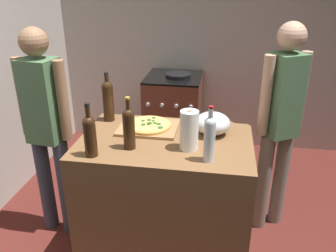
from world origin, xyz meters
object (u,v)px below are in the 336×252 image
wine_bottle_clear (129,127)px  stove (173,116)px  person_in_stripes (46,124)px  wine_bottle_amber (210,137)px  mixing_bowl (212,123)px  paper_towel_roll (189,130)px  person_in_red (280,119)px  pizza (148,125)px  wine_bottle_green (108,99)px  wine_bottle_dark (90,134)px

wine_bottle_clear → stove: wine_bottle_clear is taller
person_in_stripes → wine_bottle_amber: bearing=-16.8°
mixing_bowl → person_in_stripes: person_in_stripes is taller
mixing_bowl → paper_towel_roll: (-0.13, -0.24, 0.05)m
paper_towel_roll → wine_bottle_amber: bearing=-45.5°
wine_bottle_clear → person_in_red: size_ratio=0.20×
paper_towel_roll → pizza: bearing=141.0°
mixing_bowl → stove: (-0.47, 1.42, -0.54)m
person_in_red → paper_towel_roll: bearing=-137.7°
wine_bottle_amber → wine_bottle_clear: wine_bottle_amber is taller
mixing_bowl → stove: mixing_bowl is taller
wine_bottle_green → person_in_stripes: size_ratio=0.22×
pizza → person_in_red: person_in_red is taller
wine_bottle_dark → wine_bottle_green: (-0.07, 0.54, 0.02)m
wine_bottle_dark → stove: wine_bottle_dark is taller
paper_towel_roll → person_in_stripes: 1.08m
wine_bottle_clear → paper_towel_roll: bearing=7.7°
wine_bottle_amber → stove: wine_bottle_amber is taller
paper_towel_roll → wine_bottle_green: bearing=150.0°
pizza → mixing_bowl: bearing=-0.7°
wine_bottle_green → paper_towel_roll: bearing=-30.0°
pizza → paper_towel_roll: paper_towel_roll is taller
mixing_bowl → wine_bottle_dark: size_ratio=0.74×
wine_bottle_clear → person_in_stripes: person_in_stripes is taller
mixing_bowl → wine_bottle_amber: bearing=-90.3°
wine_bottle_dark → person_in_stripes: person_in_stripes is taller
pizza → person_in_red: bearing=18.8°
paper_towel_roll → wine_bottle_clear: 0.36m
paper_towel_roll → person_in_red: size_ratio=0.15×
wine_bottle_green → stove: (0.29, 1.30, -0.63)m
wine_bottle_amber → person_in_red: size_ratio=0.20×
wine_bottle_dark → stove: 1.95m
person_in_red → wine_bottle_amber: bearing=-125.2°
stove → person_in_stripes: bearing=-116.5°
pizza → wine_bottle_green: (-0.32, 0.11, 0.13)m
wine_bottle_dark → person_in_red: bearing=32.3°
person_in_stripes → person_in_red: size_ratio=0.98×
pizza → wine_bottle_amber: size_ratio=0.94×
wine_bottle_green → mixing_bowl: bearing=-8.9°
mixing_bowl → wine_bottle_dark: 0.81m
person_in_stripes → person_in_red: person_in_red is taller
wine_bottle_amber → wine_bottle_clear: size_ratio=1.01×
wine_bottle_amber → stove: 1.95m
mixing_bowl → stove: bearing=108.2°
wine_bottle_green → person_in_red: person_in_red is taller
wine_bottle_amber → person_in_red: bearing=54.8°
wine_bottle_amber → wine_bottle_green: bearing=146.9°
wine_bottle_clear → person_in_stripes: 0.76m
wine_bottle_clear → mixing_bowl: bearing=30.8°
wine_bottle_green → pizza: bearing=-19.5°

